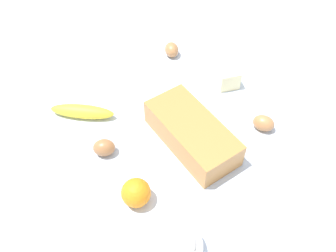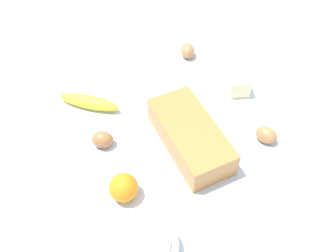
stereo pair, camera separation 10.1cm
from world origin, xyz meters
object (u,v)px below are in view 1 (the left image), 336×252
object	(u,v)px
loaf_pan	(192,133)
orange_fruit	(136,193)
flour_bowl	(175,247)
egg_loose	(172,50)
butter_block	(226,75)
egg_near_butter	(104,148)
banana	(82,111)
egg_beside_bowl	(264,123)

from	to	relation	value
loaf_pan	orange_fruit	xyz separation A→B (m)	(-0.06, 0.22, -0.01)
flour_bowl	egg_loose	distance (m)	0.69
loaf_pan	butter_block	bearing A→B (deg)	-60.78
orange_fruit	egg_loose	size ratio (longest dim) A/B	1.24
orange_fruit	egg_near_butter	xyz separation A→B (m)	(0.17, -0.01, -0.01)
banana	orange_fruit	xyz separation A→B (m)	(-0.33, 0.03, 0.02)
orange_fruit	flour_bowl	bearing A→B (deg)	178.15
flour_bowl	banana	distance (m)	0.49
banana	egg_loose	world-z (taller)	egg_loose
egg_loose	egg_beside_bowl	bearing A→B (deg)	-178.66
egg_near_butter	egg_beside_bowl	distance (m)	0.45
flour_bowl	orange_fruit	size ratio (longest dim) A/B	1.70
orange_fruit	egg_loose	bearing A→B (deg)	-46.13
loaf_pan	egg_loose	world-z (taller)	loaf_pan
banana	egg_loose	size ratio (longest dim) A/B	3.21
banana	egg_beside_bowl	world-z (taller)	egg_beside_bowl
banana	orange_fruit	bearing A→B (deg)	175.03
orange_fruit	egg_near_butter	bearing A→B (deg)	-3.74
egg_beside_bowl	butter_block	bearing A→B (deg)	-12.82
butter_block	egg_near_butter	size ratio (longest dim) A/B	1.50
butter_block	egg_loose	bearing A→B (deg)	15.26
egg_beside_bowl	egg_loose	distance (m)	0.42
flour_bowl	banana	xyz separation A→B (m)	(0.49, -0.03, -0.01)
flour_bowl	egg_near_butter	size ratio (longest dim) A/B	2.06
loaf_pan	egg_beside_bowl	xyz separation A→B (m)	(-0.08, -0.20, -0.02)
egg_beside_bowl	flour_bowl	bearing A→B (deg)	107.53
egg_beside_bowl	orange_fruit	bearing A→B (deg)	86.50
orange_fruit	egg_near_butter	world-z (taller)	orange_fruit
butter_block	egg_near_butter	xyz separation A→B (m)	(-0.01, 0.46, -0.01)
flour_bowl	banana	bearing A→B (deg)	-3.95
banana	orange_fruit	size ratio (longest dim) A/B	2.60
banana	egg_beside_bowl	xyz separation A→B (m)	(-0.35, -0.39, 0.00)
banana	egg_near_butter	size ratio (longest dim) A/B	3.17
flour_bowl	orange_fruit	world-z (taller)	orange_fruit
egg_loose	banana	bearing A→B (deg)	99.75
orange_fruit	egg_beside_bowl	distance (m)	0.42
banana	egg_near_butter	world-z (taller)	egg_near_butter
flour_bowl	egg_near_butter	distance (m)	0.33
orange_fruit	egg_near_butter	size ratio (longest dim) A/B	1.22
loaf_pan	orange_fruit	bearing A→B (deg)	107.09
butter_block	egg_beside_bowl	world-z (taller)	butter_block
egg_near_butter	butter_block	bearing A→B (deg)	-88.67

